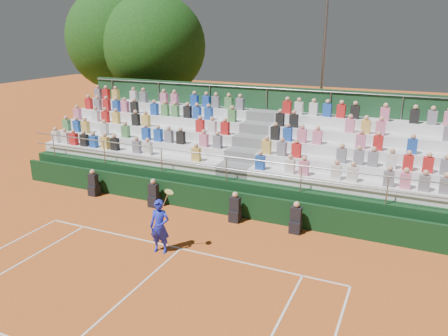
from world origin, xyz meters
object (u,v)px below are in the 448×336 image
at_px(floodlight_mast, 323,62).
at_px(tennis_player, 160,226).
at_px(tree_east, 155,46).
at_px(tree_west, 119,39).

bearing_deg(floodlight_mast, tennis_player, -98.05).
xyz_separation_m(tennis_player, tree_east, (-8.15, 12.81, 5.07)).
distance_m(tennis_player, floodlight_mast, 14.86).
height_order(tree_west, floodlight_mast, tree_west).
bearing_deg(tree_west, tennis_player, -49.97).
relative_size(tennis_player, tree_west, 0.23).
height_order(tennis_player, floodlight_mast, floodlight_mast).
bearing_deg(tennis_player, tree_east, 122.47).
distance_m(tree_west, floodlight_mast, 13.40).
xyz_separation_m(tennis_player, floodlight_mast, (1.99, 14.07, 4.32)).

